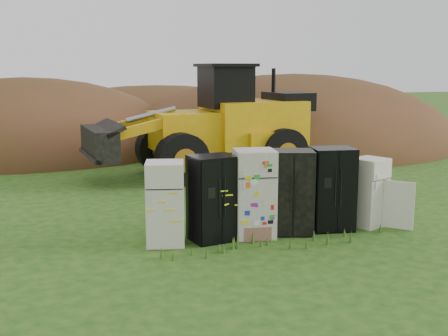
# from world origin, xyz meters

# --- Properties ---
(ground) EXTENTS (120.00, 120.00, 0.00)m
(ground) POSITION_xyz_m (0.00, 0.00, 0.00)
(ground) COLOR #1E4813
(ground) RESTS_ON ground
(fridge_leftmost) EXTENTS (0.92, 0.90, 1.75)m
(fridge_leftmost) POSITION_xyz_m (-2.48, -0.01, 0.88)
(fridge_leftmost) COLOR white
(fridge_leftmost) RESTS_ON ground
(fridge_black_side) EXTENTS (1.07, 0.91, 1.83)m
(fridge_black_side) POSITION_xyz_m (-1.44, 0.01, 0.91)
(fridge_black_side) COLOR black
(fridge_black_side) RESTS_ON ground
(fridge_sticker) EXTENTS (0.97, 0.91, 1.92)m
(fridge_sticker) POSITION_xyz_m (-0.53, -0.03, 0.96)
(fridge_sticker) COLOR silver
(fridge_sticker) RESTS_ON ground
(fridge_dark_mid) EXTENTS (1.14, 1.03, 1.86)m
(fridge_dark_mid) POSITION_xyz_m (0.35, -0.01, 0.93)
(fridge_dark_mid) COLOR black
(fridge_dark_mid) RESTS_ON ground
(fridge_black_right) EXTENTS (1.05, 0.92, 1.88)m
(fridge_black_right) POSITION_xyz_m (1.35, -0.01, 0.94)
(fridge_black_right) COLOR black
(fridge_black_right) RESTS_ON ground
(fridge_open_door) EXTENTS (0.93, 0.90, 1.59)m
(fridge_open_door) POSITION_xyz_m (2.31, -0.01, 0.80)
(fridge_open_door) COLOR white
(fridge_open_door) RESTS_ON ground
(wheel_loader) EXTENTS (8.06, 3.88, 3.77)m
(wheel_loader) POSITION_xyz_m (0.16, 7.08, 1.89)
(wheel_loader) COLOR orange
(wheel_loader) RESTS_ON ground
(dirt_mound_right) EXTENTS (15.91, 11.67, 6.73)m
(dirt_mound_right) POSITION_xyz_m (5.95, 12.24, 0.00)
(dirt_mound_right) COLOR #463216
(dirt_mound_right) RESTS_ON ground
(dirt_mound_left) EXTENTS (13.99, 10.49, 6.47)m
(dirt_mound_left) POSITION_xyz_m (-5.68, 14.39, 0.00)
(dirt_mound_left) COLOR #463216
(dirt_mound_left) RESTS_ON ground
(dirt_mound_back) EXTENTS (17.41, 11.60, 5.49)m
(dirt_mound_back) POSITION_xyz_m (0.61, 17.58, 0.00)
(dirt_mound_back) COLOR #463216
(dirt_mound_back) RESTS_ON ground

